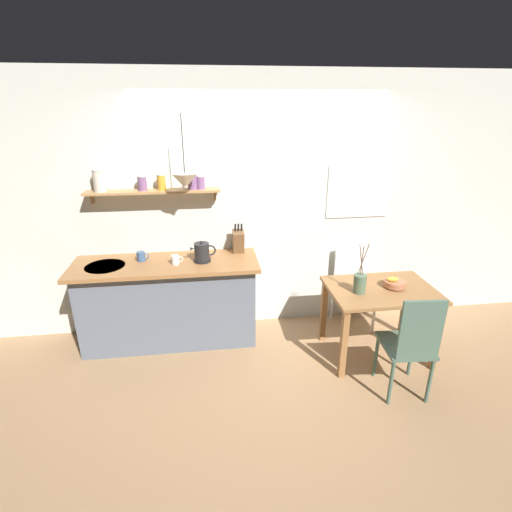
# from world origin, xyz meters

# --- Properties ---
(ground_plane) EXTENTS (14.00, 14.00, 0.00)m
(ground_plane) POSITION_xyz_m (0.00, 0.00, 0.00)
(ground_plane) COLOR #A87F56
(back_wall) EXTENTS (6.80, 0.11, 2.70)m
(back_wall) POSITION_xyz_m (0.20, 0.65, 1.35)
(back_wall) COLOR silver
(back_wall) RESTS_ON ground_plane
(kitchen_counter) EXTENTS (1.83, 0.63, 0.91)m
(kitchen_counter) POSITION_xyz_m (-1.00, 0.32, 0.46)
(kitchen_counter) COLOR slate
(kitchen_counter) RESTS_ON ground_plane
(wall_shelf) EXTENTS (1.29, 0.20, 0.34)m
(wall_shelf) POSITION_xyz_m (-1.09, 0.49, 1.64)
(wall_shelf) COLOR tan
(dining_table) EXTENTS (1.01, 0.72, 0.73)m
(dining_table) POSITION_xyz_m (1.05, -0.20, 0.61)
(dining_table) COLOR #9E6B3D
(dining_table) RESTS_ON ground_plane
(dining_chair_near) EXTENTS (0.42, 0.45, 0.99)m
(dining_chair_near) POSITION_xyz_m (1.05, -0.82, 0.54)
(dining_chair_near) COLOR #4C6B5B
(dining_chair_near) RESTS_ON ground_plane
(dining_chair_far) EXTENTS (0.42, 0.42, 0.89)m
(dining_chair_far) POSITION_xyz_m (1.01, 0.41, 0.51)
(dining_chair_far) COLOR white
(dining_chair_far) RESTS_ON ground_plane
(fruit_bowl) EXTENTS (0.20, 0.20, 0.11)m
(fruit_bowl) POSITION_xyz_m (1.18, -0.19, 0.77)
(fruit_bowl) COLOR #BC704C
(fruit_bowl) RESTS_ON dining_table
(twig_vase) EXTENTS (0.12, 0.12, 0.49)m
(twig_vase) POSITION_xyz_m (0.80, -0.25, 0.83)
(twig_vase) COLOR #567056
(twig_vase) RESTS_ON dining_table
(electric_kettle) EXTENTS (0.25, 0.17, 0.21)m
(electric_kettle) POSITION_xyz_m (-0.63, 0.28, 1.00)
(electric_kettle) COLOR black
(electric_kettle) RESTS_ON kitchen_counter
(knife_block) EXTENTS (0.12, 0.18, 0.32)m
(knife_block) POSITION_xyz_m (-0.26, 0.48, 1.04)
(knife_block) COLOR brown
(knife_block) RESTS_ON kitchen_counter
(coffee_mug_by_sink) EXTENTS (0.12, 0.08, 0.09)m
(coffee_mug_by_sink) POSITION_xyz_m (-1.24, 0.37, 0.96)
(coffee_mug_by_sink) COLOR #3D5B89
(coffee_mug_by_sink) RESTS_ON kitchen_counter
(coffee_mug_spare) EXTENTS (0.12, 0.08, 0.09)m
(coffee_mug_spare) POSITION_xyz_m (-0.89, 0.24, 0.96)
(coffee_mug_spare) COLOR white
(coffee_mug_spare) RESTS_ON kitchen_counter
(pendant_lamp) EXTENTS (0.25, 0.25, 0.66)m
(pendant_lamp) POSITION_xyz_m (-0.75, 0.28, 1.72)
(pendant_lamp) COLOR black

